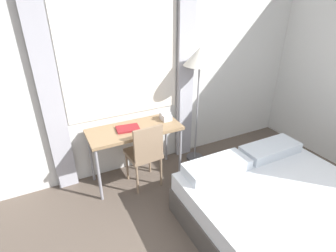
% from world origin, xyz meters
% --- Properties ---
extents(wall_back_with_window, '(5.72, 0.13, 2.70)m').
position_xyz_m(wall_back_with_window, '(-0.05, 2.79, 1.35)').
color(wall_back_with_window, silver).
rests_on(wall_back_with_window, ground_plane).
extents(desk, '(1.19, 0.51, 0.77)m').
position_xyz_m(desk, '(-0.44, 2.46, 0.70)').
color(desk, '#937551').
rests_on(desk, ground_plane).
extents(desk_chair, '(0.42, 0.42, 0.91)m').
position_xyz_m(desk_chair, '(-0.39, 2.25, 0.53)').
color(desk_chair, '#8C7259').
rests_on(desk_chair, ground_plane).
extents(bed, '(1.80, 2.08, 0.64)m').
position_xyz_m(bed, '(0.58, 0.71, 0.27)').
color(bed, '#4C4742').
rests_on(bed, ground_plane).
extents(standing_lamp, '(0.43, 0.43, 1.70)m').
position_xyz_m(standing_lamp, '(0.53, 2.51, 1.51)').
color(standing_lamp, '#4C4C51').
rests_on(standing_lamp, ground_plane).
extents(telephone, '(0.14, 0.16, 0.11)m').
position_xyz_m(telephone, '(0.03, 2.51, 0.82)').
color(telephone, silver).
rests_on(telephone, desk).
extents(book, '(0.31, 0.23, 0.02)m').
position_xyz_m(book, '(-0.52, 2.47, 0.79)').
color(book, maroon).
rests_on(book, desk).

